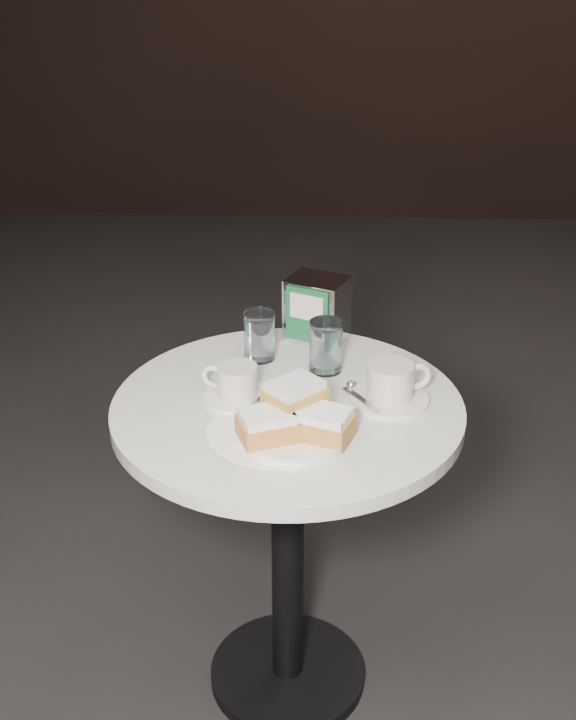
# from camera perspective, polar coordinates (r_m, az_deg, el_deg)

# --- Properties ---
(ground) EXTENTS (7.00, 7.00, 0.00)m
(ground) POSITION_cam_1_polar(r_m,az_deg,el_deg) (2.25, -0.03, -19.41)
(ground) COLOR black
(ground) RESTS_ON ground
(cafe_table) EXTENTS (0.70, 0.70, 0.74)m
(cafe_table) POSITION_cam_1_polar(r_m,az_deg,el_deg) (1.89, -0.03, -7.93)
(cafe_table) COLOR black
(cafe_table) RESTS_ON ground
(sugar_spill) EXTENTS (0.32, 0.32, 0.00)m
(sugar_spill) POSITION_cam_1_polar(r_m,az_deg,el_deg) (1.70, -0.68, -4.43)
(sugar_spill) COLOR white
(sugar_spill) RESTS_ON cafe_table
(beignet_plate) EXTENTS (0.23, 0.22, 0.10)m
(beignet_plate) POSITION_cam_1_polar(r_m,az_deg,el_deg) (1.66, 0.42, -3.87)
(beignet_plate) COLOR white
(beignet_plate) RESTS_ON cafe_table
(coffee_cup_left) EXTENTS (0.17, 0.17, 0.07)m
(coffee_cup_left) POSITION_cam_1_polar(r_m,az_deg,el_deg) (1.79, -3.25, -1.56)
(coffee_cup_left) COLOR white
(coffee_cup_left) RESTS_ON cafe_table
(coffee_cup_right) EXTENTS (0.20, 0.20, 0.08)m
(coffee_cup_right) POSITION_cam_1_polar(r_m,az_deg,el_deg) (1.79, 6.50, -1.60)
(coffee_cup_right) COLOR silver
(coffee_cup_right) RESTS_ON cafe_table
(water_glass_left) EXTENTS (0.08, 0.08, 0.11)m
(water_glass_left) POSITION_cam_1_polar(r_m,az_deg,el_deg) (1.94, -1.81, 1.50)
(water_glass_left) COLOR white
(water_glass_left) RESTS_ON cafe_table
(water_glass_right) EXTENTS (0.09, 0.09, 0.11)m
(water_glass_right) POSITION_cam_1_polar(r_m,az_deg,el_deg) (1.89, 2.41, 0.84)
(water_glass_right) COLOR white
(water_glass_right) RESTS_ON cafe_table
(napkin_dispenser) EXTENTS (0.15, 0.14, 0.15)m
(napkin_dispenser) POSITION_cam_1_polar(r_m,az_deg,el_deg) (2.02, 1.82, 3.23)
(napkin_dispenser) COLOR silver
(napkin_dispenser) RESTS_ON cafe_table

